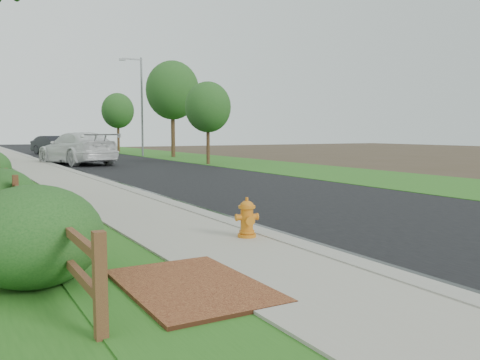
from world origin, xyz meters
TOP-DOWN VIEW (x-y plane):
  - ground at (0.00, 0.00)m, footprint 120.00×120.00m
  - road at (4.60, 35.00)m, footprint 8.00×90.00m
  - curb at (0.40, 35.00)m, footprint 0.40×90.00m
  - wet_gutter at (0.75, 35.00)m, footprint 0.50×90.00m
  - sidewalk at (-0.90, 35.00)m, footprint 2.20×90.00m
  - verge_far at (11.50, 35.00)m, footprint 6.00×90.00m
  - brick_patch at (-2.20, -1.00)m, footprint 1.60×2.40m
  - ranch_fence at (-3.60, 6.40)m, footprint 0.12×16.92m
  - fire_hydrant at (-0.10, 1.18)m, footprint 0.49×0.39m
  - white_suv at (2.00, 25.55)m, footprint 4.21×7.23m
  - dark_car_mid at (4.49, 35.22)m, footprint 2.92×4.31m
  - dark_car_far at (3.08, 40.22)m, footprint 3.43×5.26m
  - streetlight at (8.55, 32.88)m, footprint 1.83×0.29m
  - shrub_a at (-3.90, 0.23)m, footprint 2.03×2.03m
  - tree_near_right at (9.00, 21.42)m, footprint 2.83×2.83m
  - tree_mid_right at (10.48, 30.73)m, footprint 4.16×4.16m
  - tree_far_right at (9.68, 43.05)m, footprint 3.16×3.16m

SIDE VIEW (x-z plane):
  - ground at x=0.00m, z-range 0.00..0.00m
  - road at x=4.60m, z-range 0.00..0.02m
  - verge_far at x=11.50m, z-range 0.00..0.04m
  - wet_gutter at x=0.75m, z-range 0.02..0.02m
  - sidewalk at x=-0.90m, z-range 0.00..0.10m
  - brick_patch at x=-2.20m, z-range 0.00..0.11m
  - curb at x=0.40m, z-range 0.00..0.12m
  - fire_hydrant at x=-0.10m, z-range 0.07..0.81m
  - ranch_fence at x=-3.60m, z-range 0.07..1.17m
  - shrub_a at x=-3.90m, z-range 0.00..1.35m
  - dark_car_mid at x=4.49m, z-range 0.02..1.38m
  - dark_car_far at x=3.08m, z-range 0.02..1.66m
  - white_suv at x=2.00m, z-range 0.02..1.99m
  - tree_near_right at x=9.00m, z-range 0.98..6.07m
  - tree_far_right at x=9.68m, z-range 1.16..6.99m
  - streetlight at x=8.55m, z-range 0.53..8.45m
  - tree_mid_right at x=10.48m, z-range 1.47..9.01m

